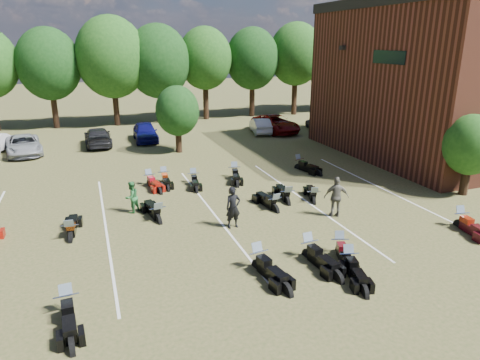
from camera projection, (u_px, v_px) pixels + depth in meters
name	position (u px, v px, depth m)	size (l,w,h in m)	color
ground	(298.00, 229.00, 18.92)	(160.00, 160.00, 0.00)	brown
car_2	(24.00, 145.00, 31.31)	(2.32, 5.02, 1.40)	gray
car_3	(98.00, 137.00, 33.94)	(1.99, 4.90, 1.42)	black
car_4	(145.00, 132.00, 35.50)	(1.83, 4.54, 1.55)	#0B0C53
car_5	(260.00, 126.00, 38.70)	(1.43, 4.11, 1.35)	beige
car_6	(276.00, 124.00, 39.09)	(2.56, 5.55, 1.54)	#630705
car_7	(320.00, 123.00, 39.97)	(1.80, 4.43, 1.29)	#323136
person_black	(233.00, 208.00, 18.81)	(0.69, 0.45, 1.88)	black
person_green	(132.00, 197.00, 20.53)	(0.76, 0.59, 1.56)	#296F35
person_grey	(336.00, 197.00, 19.99)	(1.14, 0.48, 1.95)	#5F5C51
motorcycle_1	(69.00, 314.00, 12.98)	(0.77, 2.40, 1.34)	black
motorcycle_2	(258.00, 269.00, 15.58)	(0.80, 2.50, 1.40)	black
motorcycle_3	(308.00, 258.00, 16.38)	(0.79, 2.48, 1.39)	black
motorcycle_4	(348.00, 269.00, 15.56)	(0.74, 2.31, 1.29)	black
motorcycle_5	(339.00, 253.00, 16.71)	(0.72, 2.26, 1.26)	black
motorcycle_6	(459.00, 227.00, 19.10)	(0.78, 2.44, 1.36)	#400910
motorcycle_8	(71.00, 240.00, 17.85)	(0.76, 2.40, 1.34)	black
motorcycle_10	(159.00, 222.00, 19.64)	(0.79, 2.48, 1.38)	black
motorcycle_11	(275.00, 211.00, 20.90)	(0.76, 2.39, 1.33)	black
motorcycle_12	(287.00, 204.00, 21.89)	(0.77, 2.42, 1.35)	black
motorcycle_13	(314.00, 203.00, 21.99)	(0.71, 2.22, 1.24)	black
motorcycle_15	(150.00, 185.00, 24.74)	(0.73, 2.30, 1.28)	maroon
motorcycle_16	(194.00, 183.00, 25.06)	(0.70, 2.21, 1.23)	black
motorcycle_17	(164.00, 182.00, 25.31)	(0.71, 2.24, 1.25)	black
motorcycle_18	(234.00, 177.00, 26.13)	(0.76, 2.38, 1.33)	black
motorcycle_19	(299.00, 169.00, 27.84)	(0.76, 2.40, 1.34)	black
tree_line	(158.00, 59.00, 42.61)	(56.00, 6.00, 9.79)	black
young_tree_near_building	(471.00, 145.00, 22.36)	(2.80, 2.80, 4.16)	black
young_tree_midfield	(177.00, 111.00, 31.20)	(3.20, 3.20, 4.70)	black
parking_lines	(214.00, 213.00, 20.63)	(20.10, 14.00, 0.01)	silver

